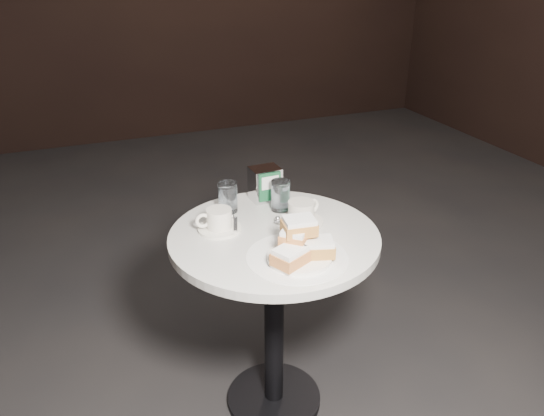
{
  "coord_description": "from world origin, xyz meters",
  "views": [
    {
      "loc": [
        -0.58,
        -1.43,
        1.58
      ],
      "look_at": [
        0.0,
        0.02,
        0.83
      ],
      "focal_mm": 35.0,
      "sensor_mm": 36.0,
      "label": 1
    }
  ],
  "objects_px": {
    "beignet_plate": "(300,246)",
    "cafe_table": "(274,284)",
    "water_glass_right": "(281,196)",
    "napkin_dispenser": "(265,184)",
    "coffee_cup_left": "(219,221)",
    "water_glass_left": "(228,197)",
    "coffee_cup_right": "(301,214)"
  },
  "relations": [
    {
      "from": "beignet_plate",
      "to": "water_glass_right",
      "type": "bearing_deg",
      "value": 77.27
    },
    {
      "from": "beignet_plate",
      "to": "water_glass_right",
      "type": "relative_size",
      "value": 2.01
    },
    {
      "from": "cafe_table",
      "to": "napkin_dispenser",
      "type": "bearing_deg",
      "value": 75.19
    },
    {
      "from": "water_glass_left",
      "to": "cafe_table",
      "type": "bearing_deg",
      "value": -67.71
    },
    {
      "from": "water_glass_left",
      "to": "water_glass_right",
      "type": "distance_m",
      "value": 0.19
    },
    {
      "from": "beignet_plate",
      "to": "coffee_cup_left",
      "type": "relative_size",
      "value": 1.41
    },
    {
      "from": "coffee_cup_left",
      "to": "beignet_plate",
      "type": "bearing_deg",
      "value": -54.16
    },
    {
      "from": "beignet_plate",
      "to": "water_glass_left",
      "type": "bearing_deg",
      "value": 104.3
    },
    {
      "from": "water_glass_left",
      "to": "water_glass_right",
      "type": "height_order",
      "value": "water_glass_right"
    },
    {
      "from": "water_glass_left",
      "to": "napkin_dispenser",
      "type": "xyz_separation_m",
      "value": [
        0.16,
        0.05,
        0.01
      ]
    },
    {
      "from": "water_glass_right",
      "to": "napkin_dispenser",
      "type": "bearing_deg",
      "value": 100.28
    },
    {
      "from": "coffee_cup_left",
      "to": "coffee_cup_right",
      "type": "bearing_deg",
      "value": -7.87
    },
    {
      "from": "cafe_table",
      "to": "water_glass_left",
      "type": "xyz_separation_m",
      "value": [
        -0.09,
        0.22,
        0.25
      ]
    },
    {
      "from": "coffee_cup_left",
      "to": "coffee_cup_right",
      "type": "distance_m",
      "value": 0.28
    },
    {
      "from": "beignet_plate",
      "to": "cafe_table",
      "type": "bearing_deg",
      "value": 93.79
    },
    {
      "from": "beignet_plate",
      "to": "water_glass_right",
      "type": "height_order",
      "value": "beignet_plate"
    },
    {
      "from": "beignet_plate",
      "to": "coffee_cup_left",
      "type": "bearing_deg",
      "value": 122.52
    },
    {
      "from": "beignet_plate",
      "to": "coffee_cup_left",
      "type": "height_order",
      "value": "beignet_plate"
    },
    {
      "from": "cafe_table",
      "to": "coffee_cup_right",
      "type": "xyz_separation_m",
      "value": [
        0.11,
        0.04,
        0.23
      ]
    },
    {
      "from": "water_glass_right",
      "to": "napkin_dispenser",
      "type": "relative_size",
      "value": 0.89
    },
    {
      "from": "water_glass_left",
      "to": "napkin_dispenser",
      "type": "height_order",
      "value": "napkin_dispenser"
    },
    {
      "from": "coffee_cup_left",
      "to": "cafe_table",
      "type": "bearing_deg",
      "value": -26.46
    },
    {
      "from": "coffee_cup_left",
      "to": "water_glass_right",
      "type": "height_order",
      "value": "water_glass_right"
    },
    {
      "from": "water_glass_right",
      "to": "napkin_dispenser",
      "type": "height_order",
      "value": "napkin_dispenser"
    },
    {
      "from": "water_glass_left",
      "to": "napkin_dispenser",
      "type": "relative_size",
      "value": 0.88
    },
    {
      "from": "water_glass_left",
      "to": "coffee_cup_right",
      "type": "bearing_deg",
      "value": -41.53
    },
    {
      "from": "beignet_plate",
      "to": "coffee_cup_right",
      "type": "distance_m",
      "value": 0.24
    },
    {
      "from": "cafe_table",
      "to": "beignet_plate",
      "type": "height_order",
      "value": "beignet_plate"
    },
    {
      "from": "cafe_table",
      "to": "beignet_plate",
      "type": "relative_size",
      "value": 3.33
    },
    {
      "from": "coffee_cup_right",
      "to": "napkin_dispenser",
      "type": "bearing_deg",
      "value": 79.88
    },
    {
      "from": "cafe_table",
      "to": "napkin_dispenser",
      "type": "height_order",
      "value": "napkin_dispenser"
    },
    {
      "from": "coffee_cup_right",
      "to": "napkin_dispenser",
      "type": "height_order",
      "value": "napkin_dispenser"
    }
  ]
}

